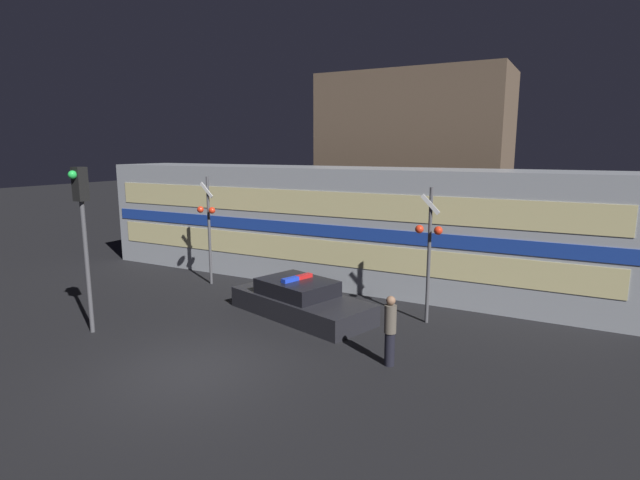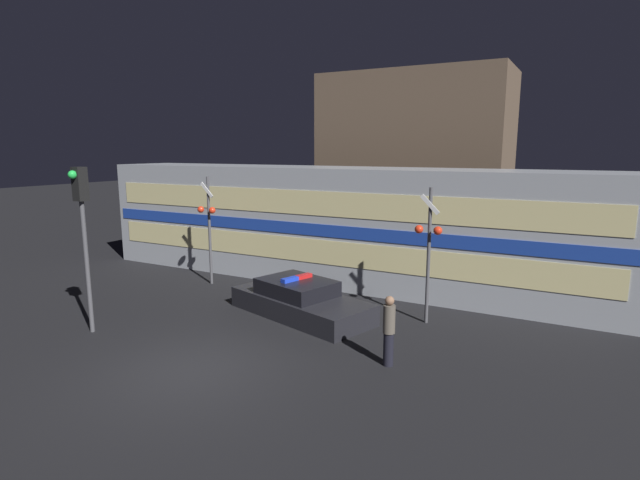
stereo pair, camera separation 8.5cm
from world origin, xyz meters
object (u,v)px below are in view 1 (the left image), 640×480
train (335,224)px  police_car (300,301)px  crossing_signal_near (429,244)px  pedestrian (390,330)px  traffic_light_corner (82,216)px

train → police_car: size_ratio=4.10×
police_car → crossing_signal_near: 4.24m
pedestrian → police_car: bearing=149.9°
crossing_signal_near → pedestrian: bearing=-88.6°
pedestrian → crossing_signal_near: (-0.08, 3.27, 1.49)m
pedestrian → train: bearing=126.0°
train → crossing_signal_near: train is taller
traffic_light_corner → train: bearing=67.8°
train → traffic_light_corner: bearing=-112.2°
pedestrian → traffic_light_corner: traffic_light_corner is taller
police_car → traffic_light_corner: (-4.38, -4.02, 2.84)m
train → pedestrian: bearing=-54.0°
traffic_light_corner → pedestrian: bearing=13.1°
pedestrian → traffic_light_corner: (-8.08, -1.88, 2.41)m
crossing_signal_near → traffic_light_corner: size_ratio=0.87×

